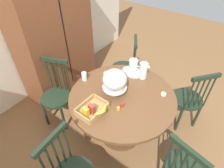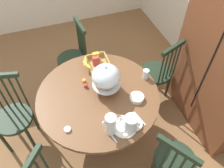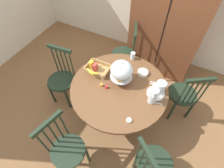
{
  "view_description": "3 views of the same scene",
  "coord_description": "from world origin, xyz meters",
  "px_view_note": "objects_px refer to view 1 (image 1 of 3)",
  "views": [
    {
      "loc": [
        -1.18,
        -0.71,
        2.26
      ],
      "look_at": [
        0.12,
        0.27,
        0.84
      ],
      "focal_mm": 30.07,
      "sensor_mm": 36.0,
      "label": 1
    },
    {
      "loc": [
        1.48,
        -0.21,
        2.48
      ],
      "look_at": [
        0.12,
        0.27,
        0.84
      ],
      "focal_mm": 35.8,
      "sensor_mm": 36.0,
      "label": 2
    },
    {
      "loc": [
        0.65,
        -1.11,
        2.51
      ],
      "look_at": [
        0.02,
        0.12,
        0.74
      ],
      "focal_mm": 28.27,
      "sensor_mm": 36.0,
      "label": 3
    }
  ],
  "objects_px": {
    "windsor_chair_far_side": "(125,69)",
    "windsor_chair_host_seat": "(57,96)",
    "dining_table": "(122,108)",
    "pastry_stand_with_dome": "(115,80)",
    "orange_juice_pitcher": "(133,66)",
    "milk_pitcher": "(143,71)",
    "drinking_glass": "(84,76)",
    "butter_dish": "(164,94)",
    "cereal_basket": "(93,110)",
    "wooden_armoire": "(53,36)",
    "china_plate_large": "(134,73)",
    "cereal_bowl": "(109,75)",
    "china_plate_small": "(129,70)",
    "windsor_chair_facing_door": "(188,100)"
  },
  "relations": [
    {
      "from": "dining_table",
      "to": "drinking_glass",
      "type": "height_order",
      "value": "drinking_glass"
    },
    {
      "from": "windsor_chair_host_seat",
      "to": "cereal_bowl",
      "type": "bearing_deg",
      "value": -47.03
    },
    {
      "from": "windsor_chair_host_seat",
      "to": "windsor_chair_facing_door",
      "type": "bearing_deg",
      "value": -55.28
    },
    {
      "from": "dining_table",
      "to": "china_plate_large",
      "type": "height_order",
      "value": "china_plate_large"
    },
    {
      "from": "orange_juice_pitcher",
      "to": "cereal_bowl",
      "type": "xyz_separation_m",
      "value": [
        -0.28,
        0.19,
        -0.06
      ]
    },
    {
      "from": "windsor_chair_far_side",
      "to": "orange_juice_pitcher",
      "type": "xyz_separation_m",
      "value": [
        -0.31,
        -0.32,
        0.37
      ]
    },
    {
      "from": "cereal_basket",
      "to": "pastry_stand_with_dome",
      "type": "bearing_deg",
      "value": -1.17
    },
    {
      "from": "wooden_armoire",
      "to": "cereal_bowl",
      "type": "distance_m",
      "value": 1.06
    },
    {
      "from": "windsor_chair_far_side",
      "to": "windsor_chair_host_seat",
      "type": "bearing_deg",
      "value": 160.42
    },
    {
      "from": "cereal_basket",
      "to": "cereal_bowl",
      "type": "height_order",
      "value": "cereal_basket"
    },
    {
      "from": "dining_table",
      "to": "pastry_stand_with_dome",
      "type": "distance_m",
      "value": 0.42
    },
    {
      "from": "china_plate_small",
      "to": "cereal_bowl",
      "type": "bearing_deg",
      "value": 151.86
    },
    {
      "from": "china_plate_small",
      "to": "butter_dish",
      "type": "relative_size",
      "value": 2.5
    },
    {
      "from": "pastry_stand_with_dome",
      "to": "china_plate_large",
      "type": "bearing_deg",
      "value": 1.92
    },
    {
      "from": "dining_table",
      "to": "cereal_bowl",
      "type": "relative_size",
      "value": 8.8
    },
    {
      "from": "orange_juice_pitcher",
      "to": "cereal_basket",
      "type": "distance_m",
      "value": 0.86
    },
    {
      "from": "milk_pitcher",
      "to": "china_plate_small",
      "type": "distance_m",
      "value": 0.23
    },
    {
      "from": "china_plate_small",
      "to": "milk_pitcher",
      "type": "bearing_deg",
      "value": -93.06
    },
    {
      "from": "windsor_chair_facing_door",
      "to": "cereal_basket",
      "type": "relative_size",
      "value": 3.09
    },
    {
      "from": "wooden_armoire",
      "to": "drinking_glass",
      "type": "height_order",
      "value": "wooden_armoire"
    },
    {
      "from": "pastry_stand_with_dome",
      "to": "drinking_glass",
      "type": "height_order",
      "value": "pastry_stand_with_dome"
    },
    {
      "from": "wooden_armoire",
      "to": "china_plate_small",
      "type": "relative_size",
      "value": 13.07
    },
    {
      "from": "cereal_basket",
      "to": "windsor_chair_host_seat",
      "type": "bearing_deg",
      "value": 83.38
    },
    {
      "from": "windsor_chair_far_side",
      "to": "milk_pitcher",
      "type": "distance_m",
      "value": 0.72
    },
    {
      "from": "drinking_glass",
      "to": "butter_dish",
      "type": "distance_m",
      "value": 0.98
    },
    {
      "from": "milk_pitcher",
      "to": "cereal_basket",
      "type": "bearing_deg",
      "value": 171.88
    },
    {
      "from": "dining_table",
      "to": "orange_juice_pitcher",
      "type": "relative_size",
      "value": 6.75
    },
    {
      "from": "windsor_chair_far_side",
      "to": "pastry_stand_with_dome",
      "type": "xyz_separation_m",
      "value": [
        -0.8,
        -0.38,
        0.48
      ]
    },
    {
      "from": "windsor_chair_far_side",
      "to": "orange_juice_pitcher",
      "type": "distance_m",
      "value": 0.58
    },
    {
      "from": "orange_juice_pitcher",
      "to": "milk_pitcher",
      "type": "xyz_separation_m",
      "value": [
        -0.04,
        -0.17,
        0.02
      ]
    },
    {
      "from": "china_plate_small",
      "to": "drinking_glass",
      "type": "relative_size",
      "value": 1.36
    },
    {
      "from": "dining_table",
      "to": "drinking_glass",
      "type": "xyz_separation_m",
      "value": [
        -0.05,
        0.54,
        0.26
      ]
    },
    {
      "from": "dining_table",
      "to": "pastry_stand_with_dome",
      "type": "bearing_deg",
      "value": 101.99
    },
    {
      "from": "dining_table",
      "to": "wooden_armoire",
      "type": "bearing_deg",
      "value": 82.14
    },
    {
      "from": "windsor_chair_host_seat",
      "to": "butter_dish",
      "type": "relative_size",
      "value": 16.25
    },
    {
      "from": "china_plate_small",
      "to": "cereal_bowl",
      "type": "relative_size",
      "value": 1.07
    },
    {
      "from": "butter_dish",
      "to": "pastry_stand_with_dome",
      "type": "bearing_deg",
      "value": 124.29
    },
    {
      "from": "milk_pitcher",
      "to": "cereal_bowl",
      "type": "xyz_separation_m",
      "value": [
        -0.25,
        0.35,
        -0.08
      ]
    },
    {
      "from": "china_plate_small",
      "to": "butter_dish",
      "type": "height_order",
      "value": "same"
    },
    {
      "from": "pastry_stand_with_dome",
      "to": "drinking_glass",
      "type": "distance_m",
      "value": 0.47
    },
    {
      "from": "windsor_chair_host_seat",
      "to": "milk_pitcher",
      "type": "relative_size",
      "value": 4.5
    },
    {
      "from": "wooden_armoire",
      "to": "china_plate_large",
      "type": "bearing_deg",
      "value": -78.74
    },
    {
      "from": "orange_juice_pitcher",
      "to": "milk_pitcher",
      "type": "bearing_deg",
      "value": -102.37
    },
    {
      "from": "china_plate_small",
      "to": "drinking_glass",
      "type": "xyz_separation_m",
      "value": [
        -0.49,
        0.34,
        0.04
      ]
    },
    {
      "from": "windsor_chair_facing_door",
      "to": "windsor_chair_far_side",
      "type": "distance_m",
      "value": 1.07
    },
    {
      "from": "pastry_stand_with_dome",
      "to": "cereal_bowl",
      "type": "relative_size",
      "value": 2.46
    },
    {
      "from": "pastry_stand_with_dome",
      "to": "milk_pitcher",
      "type": "bearing_deg",
      "value": -13.64
    },
    {
      "from": "wooden_armoire",
      "to": "windsor_chair_host_seat",
      "type": "xyz_separation_m",
      "value": [
        -0.49,
        -0.51,
        -0.53
      ]
    },
    {
      "from": "pastry_stand_with_dome",
      "to": "orange_juice_pitcher",
      "type": "bearing_deg",
      "value": 6.73
    },
    {
      "from": "windsor_chair_far_side",
      "to": "cereal_bowl",
      "type": "height_order",
      "value": "windsor_chair_far_side"
    }
  ]
}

